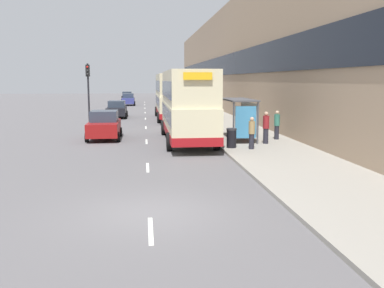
{
  "coord_description": "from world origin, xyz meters",
  "views": [
    {
      "loc": [
        -0.11,
        -11.87,
        3.77
      ],
      "look_at": [
        3.23,
        17.94,
        -0.74
      ],
      "focal_mm": 40.0,
      "sensor_mm": 36.0,
      "label": 1
    }
  ],
  "objects_px": {
    "pedestrian_at_shelter": "(213,119)",
    "traffic_light_far_kerb": "(88,85)",
    "double_decker_bus_near": "(187,105)",
    "car_1": "(104,125)",
    "pedestrian_4": "(266,127)",
    "pedestrian_1": "(252,123)",
    "pedestrian_3": "(277,125)",
    "car_2": "(127,97)",
    "double_decker_bus_ahead": "(171,96)",
    "car_3": "(117,109)",
    "pedestrian_2": "(252,133)",
    "bus_shelter": "(242,112)",
    "car_0": "(128,100)",
    "litter_bin": "(231,138)"
  },
  "relations": [
    {
      "from": "bus_shelter",
      "to": "double_decker_bus_near",
      "type": "bearing_deg",
      "value": 170.9
    },
    {
      "from": "car_1",
      "to": "traffic_light_far_kerb",
      "type": "distance_m",
      "value": 7.13
    },
    {
      "from": "car_3",
      "to": "pedestrian_4",
      "type": "xyz_separation_m",
      "value": [
        9.65,
        -19.82,
        0.23
      ]
    },
    {
      "from": "car_0",
      "to": "pedestrian_1",
      "type": "height_order",
      "value": "pedestrian_1"
    },
    {
      "from": "double_decker_bus_near",
      "to": "pedestrian_at_shelter",
      "type": "distance_m",
      "value": 4.77
    },
    {
      "from": "pedestrian_4",
      "to": "pedestrian_3",
      "type": "bearing_deg",
      "value": 54.98
    },
    {
      "from": "double_decker_bus_ahead",
      "to": "car_1",
      "type": "distance_m",
      "value": 14.32
    },
    {
      "from": "car_1",
      "to": "pedestrian_1",
      "type": "height_order",
      "value": "pedestrian_1"
    },
    {
      "from": "double_decker_bus_ahead",
      "to": "car_3",
      "type": "bearing_deg",
      "value": 154.38
    },
    {
      "from": "double_decker_bus_near",
      "to": "pedestrian_2",
      "type": "relative_size",
      "value": 6.16
    },
    {
      "from": "car_2",
      "to": "pedestrian_4",
      "type": "height_order",
      "value": "pedestrian_4"
    },
    {
      "from": "double_decker_bus_ahead",
      "to": "pedestrian_1",
      "type": "xyz_separation_m",
      "value": [
        4.39,
        -13.91,
        -1.28
      ]
    },
    {
      "from": "car_0",
      "to": "pedestrian_2",
      "type": "xyz_separation_m",
      "value": [
        7.95,
        -42.63,
        0.15
      ]
    },
    {
      "from": "double_decker_bus_ahead",
      "to": "double_decker_bus_near",
      "type": "bearing_deg",
      "value": -89.87
    },
    {
      "from": "double_decker_bus_near",
      "to": "traffic_light_far_kerb",
      "type": "height_order",
      "value": "traffic_light_far_kerb"
    },
    {
      "from": "pedestrian_at_shelter",
      "to": "traffic_light_far_kerb",
      "type": "bearing_deg",
      "value": 154.53
    },
    {
      "from": "car_3",
      "to": "pedestrian_3",
      "type": "height_order",
      "value": "pedestrian_3"
    },
    {
      "from": "car_0",
      "to": "car_2",
      "type": "xyz_separation_m",
      "value": [
        -0.54,
        9.86,
        0.0
      ]
    },
    {
      "from": "pedestrian_1",
      "to": "bus_shelter",
      "type": "bearing_deg",
      "value": -120.1
    },
    {
      "from": "double_decker_bus_ahead",
      "to": "litter_bin",
      "type": "relative_size",
      "value": 10.67
    },
    {
      "from": "double_decker_bus_near",
      "to": "double_decker_bus_ahead",
      "type": "distance_m",
      "value": 15.2
    },
    {
      "from": "double_decker_bus_ahead",
      "to": "pedestrian_3",
      "type": "height_order",
      "value": "double_decker_bus_ahead"
    },
    {
      "from": "pedestrian_1",
      "to": "pedestrian_4",
      "type": "bearing_deg",
      "value": -90.27
    },
    {
      "from": "car_0",
      "to": "pedestrian_3",
      "type": "distance_m",
      "value": 40.49
    },
    {
      "from": "car_2",
      "to": "litter_bin",
      "type": "bearing_deg",
      "value": 98.25
    },
    {
      "from": "double_decker_bus_near",
      "to": "traffic_light_far_kerb",
      "type": "relative_size",
      "value": 2.09
    },
    {
      "from": "car_3",
      "to": "pedestrian_2",
      "type": "height_order",
      "value": "pedestrian_2"
    },
    {
      "from": "car_3",
      "to": "car_1",
      "type": "bearing_deg",
      "value": 90.64
    },
    {
      "from": "car_3",
      "to": "double_decker_bus_ahead",
      "type": "bearing_deg",
      "value": 154.38
    },
    {
      "from": "double_decker_bus_ahead",
      "to": "pedestrian_at_shelter",
      "type": "xyz_separation_m",
      "value": [
        2.29,
        -11.19,
        -1.27
      ]
    },
    {
      "from": "pedestrian_2",
      "to": "traffic_light_far_kerb",
      "type": "xyz_separation_m",
      "value": [
        -9.91,
        12.27,
        2.36
      ]
    },
    {
      "from": "bus_shelter",
      "to": "double_decker_bus_ahead",
      "type": "relative_size",
      "value": 0.38
    },
    {
      "from": "pedestrian_3",
      "to": "traffic_light_far_kerb",
      "type": "xyz_separation_m",
      "value": [
        -12.38,
        8.77,
        2.33
      ]
    },
    {
      "from": "car_2",
      "to": "pedestrian_3",
      "type": "bearing_deg",
      "value": 102.61
    },
    {
      "from": "double_decker_bus_near",
      "to": "double_decker_bus_ahead",
      "type": "bearing_deg",
      "value": 90.13
    },
    {
      "from": "car_1",
      "to": "traffic_light_far_kerb",
      "type": "xyz_separation_m",
      "value": [
        -1.73,
        6.46,
        2.48
      ]
    },
    {
      "from": "litter_bin",
      "to": "double_decker_bus_near",
      "type": "bearing_deg",
      "value": 121.98
    },
    {
      "from": "pedestrian_1",
      "to": "pedestrian_3",
      "type": "distance_m",
      "value": 2.05
    },
    {
      "from": "car_1",
      "to": "pedestrian_4",
      "type": "xyz_separation_m",
      "value": [
        9.48,
        -3.98,
        0.19
      ]
    },
    {
      "from": "pedestrian_at_shelter",
      "to": "litter_bin",
      "type": "bearing_deg",
      "value": -91.4
    },
    {
      "from": "double_decker_bus_near",
      "to": "pedestrian_at_shelter",
      "type": "height_order",
      "value": "double_decker_bus_near"
    },
    {
      "from": "car_0",
      "to": "traffic_light_far_kerb",
      "type": "height_order",
      "value": "traffic_light_far_kerb"
    },
    {
      "from": "litter_bin",
      "to": "pedestrian_1",
      "type": "bearing_deg",
      "value": 63.74
    },
    {
      "from": "bus_shelter",
      "to": "litter_bin",
      "type": "relative_size",
      "value": 4.0
    },
    {
      "from": "double_decker_bus_near",
      "to": "car_0",
      "type": "xyz_separation_m",
      "value": [
        -4.91,
        38.72,
        -1.42
      ]
    },
    {
      "from": "bus_shelter",
      "to": "car_2",
      "type": "relative_size",
      "value": 1.05
    },
    {
      "from": "car_0",
      "to": "car_2",
      "type": "distance_m",
      "value": 9.87
    },
    {
      "from": "pedestrian_3",
      "to": "pedestrian_2",
      "type": "bearing_deg",
      "value": -125.22
    },
    {
      "from": "car_0",
      "to": "pedestrian_3",
      "type": "relative_size",
      "value": 2.29
    },
    {
      "from": "car_1",
      "to": "pedestrian_3",
      "type": "relative_size",
      "value": 2.35
    }
  ]
}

